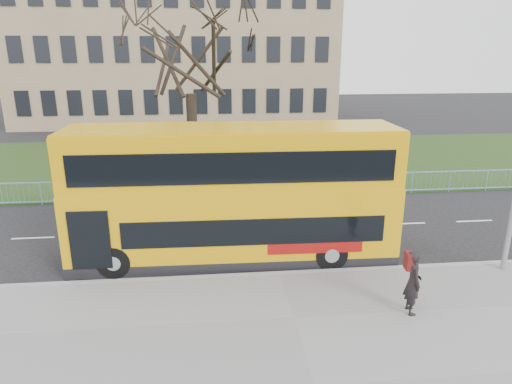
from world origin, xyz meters
The scene contains 8 objects.
ground centered at (0.00, 0.00, 0.00)m, with size 120.00×120.00×0.00m, color black.
kerb centered at (0.00, -1.55, 0.07)m, with size 80.00×0.20×0.14m, color gray.
grass_verge centered at (0.00, 14.30, 0.04)m, with size 80.00×15.40×0.08m, color #1E3413.
guard_railing centered at (0.00, 6.60, 0.55)m, with size 40.00×0.12×1.10m, color #7AB4D9, non-canonical shape.
bare_tree centered at (-3.00, 10.00, 5.64)m, with size 7.78×7.78×11.11m, color black, non-canonical shape.
civic_building centered at (-5.00, 35.00, 7.00)m, with size 30.00×15.00×14.00m, color #8F785A.
yellow_bus centered at (-1.35, -0.01, 2.43)m, with size 10.85×2.82×4.52m.
pedestrian centered at (3.20, -4.16, 1.02)m, with size 0.66×0.43×1.80m, color black.
Camera 1 is at (-2.09, -14.56, 6.93)m, focal length 32.00 mm.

